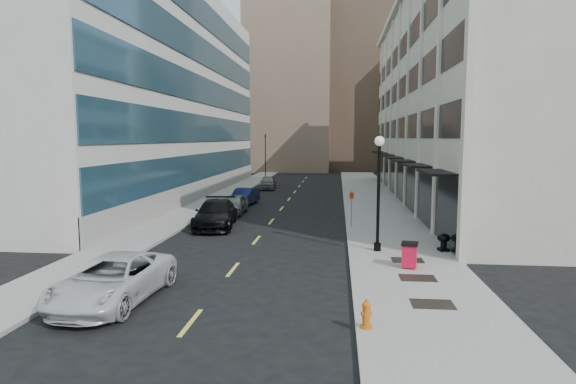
% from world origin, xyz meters
% --- Properties ---
extents(ground, '(160.00, 160.00, 0.00)m').
position_xyz_m(ground, '(0.00, 0.00, 0.00)').
color(ground, black).
rests_on(ground, ground).
extents(sidewalk_right, '(5.00, 80.00, 0.15)m').
position_xyz_m(sidewalk_right, '(7.50, 20.00, 0.07)').
color(sidewalk_right, '#9B978D').
rests_on(sidewalk_right, ground).
extents(sidewalk_left, '(3.00, 80.00, 0.15)m').
position_xyz_m(sidewalk_left, '(-6.50, 20.00, 0.07)').
color(sidewalk_left, '#9B978D').
rests_on(sidewalk_left, ground).
extents(building_right, '(15.30, 46.50, 18.25)m').
position_xyz_m(building_right, '(16.94, 26.99, 8.99)').
color(building_right, beige).
rests_on(building_right, ground).
extents(building_left, '(16.14, 46.00, 20.00)m').
position_xyz_m(building_left, '(-15.95, 27.00, 9.99)').
color(building_left, silver).
rests_on(building_left, ground).
extents(skyline_tan_near, '(14.00, 18.00, 28.00)m').
position_xyz_m(skyline_tan_near, '(-4.00, 68.00, 14.00)').
color(skyline_tan_near, '#7B6651').
rests_on(skyline_tan_near, ground).
extents(skyline_brown, '(12.00, 16.00, 34.00)m').
position_xyz_m(skyline_brown, '(8.00, 72.00, 17.00)').
color(skyline_brown, brown).
rests_on(skyline_brown, ground).
extents(skyline_tan_far, '(12.00, 14.00, 22.00)m').
position_xyz_m(skyline_tan_far, '(-14.00, 78.00, 11.00)').
color(skyline_tan_far, '#7B6651').
rests_on(skyline_tan_far, ground).
extents(skyline_stone, '(10.00, 14.00, 20.00)m').
position_xyz_m(skyline_stone, '(18.00, 66.00, 10.00)').
color(skyline_stone, beige).
rests_on(skyline_stone, ground).
extents(grate_near, '(1.40, 1.00, 0.01)m').
position_xyz_m(grate_near, '(7.60, -2.00, 0.15)').
color(grate_near, black).
rests_on(grate_near, sidewalk_right).
extents(grate_mid, '(1.40, 1.00, 0.01)m').
position_xyz_m(grate_mid, '(7.60, 1.00, 0.15)').
color(grate_mid, black).
rests_on(grate_mid, sidewalk_right).
extents(grate_far, '(1.40, 1.00, 0.01)m').
position_xyz_m(grate_far, '(7.60, 3.80, 0.15)').
color(grate_far, black).
rests_on(grate_far, sidewalk_right).
extents(road_centerline, '(0.15, 68.20, 0.01)m').
position_xyz_m(road_centerline, '(0.00, 17.00, 0.01)').
color(road_centerline, '#D8CC4C').
rests_on(road_centerline, ground).
extents(traffic_signal, '(0.66, 0.66, 6.98)m').
position_xyz_m(traffic_signal, '(-5.50, 48.00, 5.72)').
color(traffic_signal, black).
rests_on(traffic_signal, ground).
extents(car_white_van, '(2.94, 5.81, 1.58)m').
position_xyz_m(car_white_van, '(-3.20, -2.44, 0.79)').
color(car_white_van, silver).
rests_on(car_white_van, ground).
extents(car_black_pickup, '(3.08, 6.13, 1.71)m').
position_xyz_m(car_black_pickup, '(-3.20, 11.55, 0.85)').
color(car_black_pickup, black).
rests_on(car_black_pickup, ground).
extents(car_silver_sedan, '(1.71, 4.22, 1.44)m').
position_xyz_m(car_silver_sedan, '(-3.20, 16.95, 0.72)').
color(car_silver_sedan, gray).
rests_on(car_silver_sedan, ground).
extents(car_blue_sedan, '(2.06, 4.46, 1.42)m').
position_xyz_m(car_blue_sedan, '(-3.34, 21.56, 0.71)').
color(car_blue_sedan, '#121945').
rests_on(car_blue_sedan, ground).
extents(car_grey_sedan, '(2.06, 4.40, 1.46)m').
position_xyz_m(car_grey_sedan, '(-3.20, 34.36, 0.73)').
color(car_grey_sedan, slate).
rests_on(car_grey_sedan, ground).
extents(fire_hydrant, '(0.35, 0.35, 0.85)m').
position_xyz_m(fire_hydrant, '(5.30, -4.24, 0.56)').
color(fire_hydrant, orange).
rests_on(fire_hydrant, sidewalk_right).
extents(trash_bin, '(0.80, 0.82, 1.09)m').
position_xyz_m(trash_bin, '(7.49, 2.51, 0.74)').
color(trash_bin, red).
rests_on(trash_bin, sidewalk_right).
extents(lamppost, '(0.47, 0.47, 5.69)m').
position_xyz_m(lamppost, '(6.40, 5.53, 3.49)').
color(lamppost, black).
rests_on(lamppost, sidewalk_right).
extents(sign_post, '(0.26, 0.12, 2.31)m').
position_xyz_m(sign_post, '(5.30, 11.55, 1.65)').
color(sign_post, slate).
rests_on(sign_post, sidewalk_right).
extents(urn_planter, '(0.62, 0.62, 0.86)m').
position_xyz_m(urn_planter, '(9.60, 5.81, 0.67)').
color(urn_planter, black).
rests_on(urn_planter, sidewalk_right).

